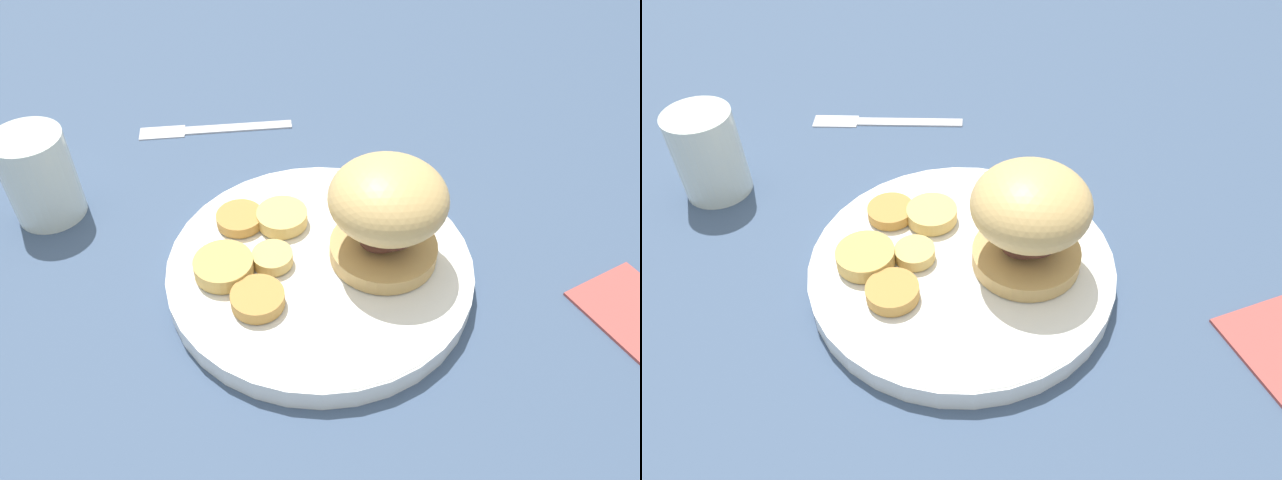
# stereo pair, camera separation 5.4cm
# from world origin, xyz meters

# --- Properties ---
(ground_plane) EXTENTS (4.00, 4.00, 0.00)m
(ground_plane) POSITION_xyz_m (0.00, 0.00, 0.00)
(ground_plane) COLOR #3D5170
(dinner_plate) EXTENTS (0.27, 0.27, 0.02)m
(dinner_plate) POSITION_xyz_m (0.00, 0.00, 0.01)
(dinner_plate) COLOR white
(dinner_plate) RESTS_ON ground_plane
(sandwich) EXTENTS (0.10, 0.10, 0.10)m
(sandwich) POSITION_xyz_m (-0.04, 0.04, 0.08)
(sandwich) COLOR tan
(sandwich) RESTS_ON dinner_plate
(potato_round_0) EXTENTS (0.05, 0.05, 0.01)m
(potato_round_0) POSITION_xyz_m (-0.02, -0.06, 0.03)
(potato_round_0) COLOR #DBB766
(potato_round_0) RESTS_ON dinner_plate
(potato_round_1) EXTENTS (0.05, 0.05, 0.01)m
(potato_round_1) POSITION_xyz_m (0.07, -0.02, 0.03)
(potato_round_1) COLOR #BC8942
(potato_round_1) RESTS_ON dinner_plate
(potato_round_2) EXTENTS (0.04, 0.04, 0.01)m
(potato_round_2) POSITION_xyz_m (0.03, -0.03, 0.03)
(potato_round_2) COLOR #DBB766
(potato_round_2) RESTS_ON dinner_plate
(potato_round_3) EXTENTS (0.04, 0.04, 0.01)m
(potato_round_3) POSITION_xyz_m (-0.00, -0.09, 0.03)
(potato_round_3) COLOR #BC8942
(potato_round_3) RESTS_ON dinner_plate
(potato_round_4) EXTENTS (0.05, 0.05, 0.01)m
(potato_round_4) POSITION_xyz_m (0.06, -0.06, 0.03)
(potato_round_4) COLOR tan
(potato_round_4) RESTS_ON dinner_plate
(fork) EXTENTS (0.13, 0.15, 0.00)m
(fork) POSITION_xyz_m (-0.13, -0.24, 0.00)
(fork) COLOR silver
(fork) RESTS_ON ground_plane
(drinking_glass) EXTENTS (0.07, 0.07, 0.09)m
(drinking_glass) POSITION_xyz_m (0.07, -0.28, 0.05)
(drinking_glass) COLOR silver
(drinking_glass) RESTS_ON ground_plane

